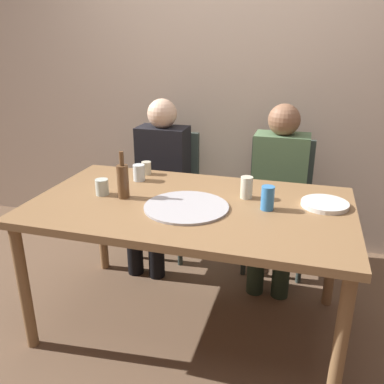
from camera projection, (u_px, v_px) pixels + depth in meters
The scene contains 15 objects.
ground_plane at pixel (190, 322), 2.39m from camera, with size 8.00×8.00×0.00m, color brown.
back_wall at pixel (237, 76), 3.03m from camera, with size 6.00×0.10×2.60m, color #BCA893.
dining_table at pixel (190, 216), 2.14m from camera, with size 1.66×0.95×0.76m.
pizza_tray at pixel (187, 207), 2.05m from camera, with size 0.43×0.43×0.01m, color #ADADB2.
wine_bottle at pixel (123, 180), 2.16m from camera, with size 0.06×0.06×0.26m.
tumbler_near at pixel (102, 187), 2.22m from camera, with size 0.07×0.07×0.09m, color #B7C6BC.
tumbler_far at pixel (139, 173), 2.44m from camera, with size 0.07×0.07×0.10m, color silver.
wine_glass at pixel (146, 168), 2.56m from camera, with size 0.06×0.06×0.08m, color beige.
short_glass at pixel (247, 188), 2.16m from camera, with size 0.07×0.07×0.12m, color beige.
soda_can at pixel (268, 198), 2.02m from camera, with size 0.07×0.07×0.12m, color #337AC1.
plate_stack at pixel (325, 204), 2.07m from camera, with size 0.24×0.24×0.02m, color white.
chair_left at pixel (167, 185), 3.11m from camera, with size 0.44×0.44×0.90m.
chair_right at pixel (279, 196), 2.89m from camera, with size 0.44×0.44×0.90m.
guest_in_sweater at pixel (159, 175), 2.93m from camera, with size 0.36×0.56×1.17m.
guest_in_beanie at pixel (278, 186), 2.71m from camera, with size 0.36×0.56×1.17m.
Camera 1 is at (0.55, -1.88, 1.56)m, focal length 38.04 mm.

